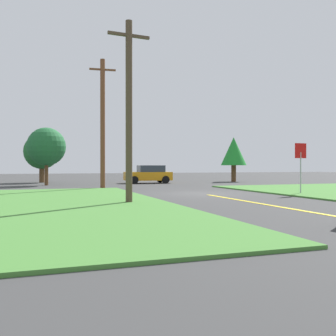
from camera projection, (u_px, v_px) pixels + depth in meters
ground_plane at (201, 194)px, 21.66m from camera, size 120.00×120.00×0.00m
grass_verge_left at (15, 206)px, 14.71m from camera, size 12.00×20.00×0.08m
lane_stripe_center at (289, 208)px, 14.11m from camera, size 0.20×14.00×0.01m
stop_sign at (301, 158)px, 21.13m from camera, size 0.83×0.15×2.84m
car_approaching_junction at (149, 174)px, 34.67m from camera, size 4.27×2.34×1.62m
utility_pole_near at (129, 109)px, 15.88m from camera, size 1.80×0.28×7.65m
utility_pole_mid at (103, 123)px, 26.25m from camera, size 1.80×0.33×8.94m
oak_tree_left at (42, 152)px, 35.85m from camera, size 3.32×3.32×4.60m
pine_tree_center at (46, 147)px, 30.69m from camera, size 3.08×3.08×4.68m
oak_tree_right at (234, 152)px, 37.92m from camera, size 2.54×2.54×4.43m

